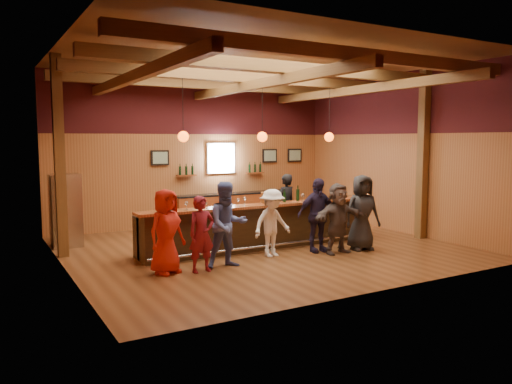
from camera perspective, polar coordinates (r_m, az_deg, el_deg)
room at (r=12.01m, az=0.58°, el=8.77°), size 9.04×9.00×4.52m
bar_counter at (r=12.26m, az=0.42°, el=-3.91°), size 6.30×1.07×1.11m
back_bar_cabinet at (r=15.93m, az=-2.34°, el=-1.79°), size 4.00×0.52×0.95m
window at (r=15.82m, az=-4.03°, el=3.87°), size 0.95×0.09×0.95m
framed_pictures at (r=16.20m, az=-1.25°, el=4.11°), size 5.35×0.05×0.45m
wine_shelves at (r=15.78m, az=-3.91°, el=2.31°), size 3.00×0.18×0.30m
pendant_lights at (r=11.94m, az=0.72°, el=6.36°), size 4.24×0.24×1.37m
stainless_fridge at (r=13.16m, az=-20.94°, el=-1.96°), size 0.70×0.70×1.80m
customer_orange at (r=9.97m, az=-10.24°, el=-4.46°), size 0.96×0.80×1.68m
customer_redvest at (r=10.00m, az=-6.23°, el=-4.81°), size 0.58×0.40×1.53m
customer_denim at (r=10.29m, az=-3.27°, el=-3.76°), size 0.91×0.73×1.78m
customer_white at (r=11.22m, az=1.86°, el=-3.58°), size 1.06×0.71×1.53m
customer_navy at (r=11.78m, az=7.00°, el=-2.64°), size 1.06×0.53×1.74m
customer_brown at (r=11.69m, az=9.35°, el=-2.98°), size 1.55×0.56×1.65m
customer_dark at (r=12.17m, az=12.02°, el=-2.31°), size 0.99×0.76×1.80m
bartender at (r=13.58m, az=3.41°, el=-1.53°), size 0.69×0.51×1.71m
ice_bucket at (r=12.00m, az=1.14°, el=-0.65°), size 0.24×0.24×0.26m
bottle_a at (r=12.22m, az=3.26°, el=-0.57°), size 0.07×0.07×0.32m
bottle_b at (r=12.55m, az=4.80°, el=-0.30°), size 0.08×0.08×0.38m
glass_a at (r=10.89m, az=-9.66°, el=-1.37°), size 0.09×0.09×0.20m
glass_b at (r=10.93m, az=-7.97°, el=-1.36°), size 0.08×0.08×0.19m
glass_c at (r=11.16m, az=-5.74°, el=-1.25°), size 0.07×0.07×0.17m
glass_d at (r=11.46m, az=-2.02°, el=-0.96°), size 0.08×0.08×0.19m
glass_e at (r=11.60m, az=-1.30°, el=-0.83°), size 0.09×0.09×0.20m
glass_f at (r=12.38m, az=5.38°, el=-0.42°), size 0.09×0.09×0.20m
glass_g at (r=12.66m, az=6.62°, el=-0.37°), size 0.08×0.08×0.18m
glass_h at (r=12.99m, az=9.10°, el=-0.28°), size 0.07×0.07×0.17m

